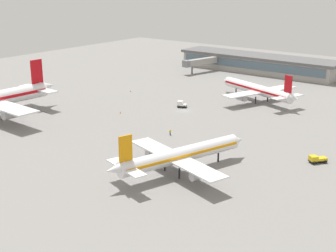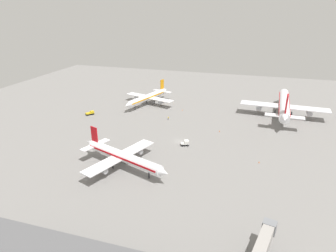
{
  "view_description": "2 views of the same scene",
  "coord_description": "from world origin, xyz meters",
  "px_view_note": "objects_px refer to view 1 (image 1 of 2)",
  "views": [
    {
      "loc": [
        -94.23,
        131.65,
        45.25
      ],
      "look_at": [
        -10.15,
        22.37,
        2.03
      ],
      "focal_mm": 52.28,
      "sensor_mm": 36.0,
      "label": 1
    },
    {
      "loc": [
        28.72,
        -111.51,
        53.97
      ],
      "look_at": [
        -6.88,
        6.2,
        3.93
      ],
      "focal_mm": 31.45,
      "sensor_mm": 36.0,
      "label": 2
    }
  ],
  "objects_px": {
    "airplane_distant": "(258,90)",
    "safety_cone_far_side": "(131,91)",
    "safety_cone_mid_apron": "(124,146)",
    "baggage_tug": "(181,104)",
    "pushback_tractor": "(317,159)",
    "ground_crew_worker": "(170,132)",
    "safety_cone_near_gate": "(120,113)",
    "airplane_taxiing": "(180,155)"
  },
  "relations": [
    {
      "from": "airplane_distant",
      "to": "safety_cone_far_side",
      "type": "height_order",
      "value": "airplane_distant"
    },
    {
      "from": "safety_cone_mid_apron",
      "to": "safety_cone_far_side",
      "type": "bearing_deg",
      "value": -49.67
    },
    {
      "from": "baggage_tug",
      "to": "safety_cone_far_side",
      "type": "relative_size",
      "value": 6.14
    },
    {
      "from": "pushback_tractor",
      "to": "ground_crew_worker",
      "type": "height_order",
      "value": "pushback_tractor"
    },
    {
      "from": "pushback_tractor",
      "to": "safety_cone_mid_apron",
      "type": "xyz_separation_m",
      "value": [
        45.63,
        21.05,
        -0.67
      ]
    },
    {
      "from": "ground_crew_worker",
      "to": "safety_cone_far_side",
      "type": "bearing_deg",
      "value": 178.98
    },
    {
      "from": "safety_cone_near_gate",
      "to": "pushback_tractor",
      "type": "bearing_deg",
      "value": 177.42
    },
    {
      "from": "baggage_tug",
      "to": "safety_cone_near_gate",
      "type": "xyz_separation_m",
      "value": [
        11.7,
        18.85,
        -0.86
      ]
    },
    {
      "from": "safety_cone_mid_apron",
      "to": "airplane_taxiing",
      "type": "bearing_deg",
      "value": 167.35
    },
    {
      "from": "baggage_tug",
      "to": "safety_cone_mid_apron",
      "type": "bearing_deg",
      "value": 83.68
    },
    {
      "from": "pushback_tractor",
      "to": "safety_cone_far_side",
      "type": "height_order",
      "value": "pushback_tractor"
    },
    {
      "from": "airplane_taxiing",
      "to": "baggage_tug",
      "type": "xyz_separation_m",
      "value": [
        34.47,
        -48.01,
        -3.24
      ]
    },
    {
      "from": "ground_crew_worker",
      "to": "safety_cone_near_gate",
      "type": "xyz_separation_m",
      "value": [
        27.36,
        -8.11,
        -0.55
      ]
    },
    {
      "from": "airplane_taxiing",
      "to": "airplane_distant",
      "type": "distance_m",
      "value": 74.06
    },
    {
      "from": "airplane_distant",
      "to": "baggage_tug",
      "type": "xyz_separation_m",
      "value": [
        17.28,
        24.03,
        -3.26
      ]
    },
    {
      "from": "airplane_taxiing",
      "to": "ground_crew_worker",
      "type": "bearing_deg",
      "value": 58.95
    },
    {
      "from": "airplane_taxiing",
      "to": "ground_crew_worker",
      "type": "xyz_separation_m",
      "value": [
        18.82,
        -21.05,
        -3.55
      ]
    },
    {
      "from": "ground_crew_worker",
      "to": "safety_cone_far_side",
      "type": "xyz_separation_m",
      "value": [
        45.4,
        -33.47,
        -0.55
      ]
    },
    {
      "from": "baggage_tug",
      "to": "safety_cone_far_side",
      "type": "bearing_deg",
      "value": -34.63
    },
    {
      "from": "airplane_distant",
      "to": "safety_cone_mid_apron",
      "type": "distance_m",
      "value": 67.38
    },
    {
      "from": "safety_cone_mid_apron",
      "to": "safety_cone_far_side",
      "type": "relative_size",
      "value": 1.0
    },
    {
      "from": "airplane_distant",
      "to": "ground_crew_worker",
      "type": "relative_size",
      "value": 23.1
    },
    {
      "from": "airplane_taxiing",
      "to": "safety_cone_mid_apron",
      "type": "bearing_deg",
      "value": 94.51
    },
    {
      "from": "ground_crew_worker",
      "to": "safety_cone_mid_apron",
      "type": "height_order",
      "value": "ground_crew_worker"
    },
    {
      "from": "airplane_distant",
      "to": "safety_cone_near_gate",
      "type": "bearing_deg",
      "value": 75.77
    },
    {
      "from": "airplane_distant",
      "to": "airplane_taxiing",
      "type": "bearing_deg",
      "value": 123.25
    },
    {
      "from": "airplane_taxiing",
      "to": "safety_cone_far_side",
      "type": "bearing_deg",
      "value": 66.82
    },
    {
      "from": "pushback_tractor",
      "to": "safety_cone_near_gate",
      "type": "height_order",
      "value": "pushback_tractor"
    },
    {
      "from": "safety_cone_near_gate",
      "to": "safety_cone_far_side",
      "type": "bearing_deg",
      "value": -54.57
    },
    {
      "from": "pushback_tractor",
      "to": "safety_cone_far_side",
      "type": "relative_size",
      "value": 7.72
    },
    {
      "from": "airplane_taxiing",
      "to": "baggage_tug",
      "type": "bearing_deg",
      "value": 52.83
    },
    {
      "from": "baggage_tug",
      "to": "ground_crew_worker",
      "type": "relative_size",
      "value": 2.2
    },
    {
      "from": "airplane_distant",
      "to": "safety_cone_near_gate",
      "type": "xyz_separation_m",
      "value": [
        28.98,
        42.88,
        -4.12
      ]
    },
    {
      "from": "ground_crew_worker",
      "to": "safety_cone_far_side",
      "type": "relative_size",
      "value": 2.78
    },
    {
      "from": "safety_cone_far_side",
      "to": "airplane_taxiing",
      "type": "bearing_deg",
      "value": 139.67
    },
    {
      "from": "airplane_taxiing",
      "to": "safety_cone_far_side",
      "type": "relative_size",
      "value": 64.7
    },
    {
      "from": "ground_crew_worker",
      "to": "baggage_tug",
      "type": "bearing_deg",
      "value": 155.52
    },
    {
      "from": "safety_cone_far_side",
      "to": "airplane_distant",
      "type": "bearing_deg",
      "value": -159.57
    },
    {
      "from": "safety_cone_mid_apron",
      "to": "safety_cone_near_gate",
      "type": "bearing_deg",
      "value": -45.2
    },
    {
      "from": "airplane_taxiing",
      "to": "airplane_distant",
      "type": "height_order",
      "value": "airplane_distant"
    },
    {
      "from": "ground_crew_worker",
      "to": "airplane_taxiing",
      "type": "bearing_deg",
      "value": -12.82
    },
    {
      "from": "safety_cone_near_gate",
      "to": "ground_crew_worker",
      "type": "bearing_deg",
      "value": 163.49
    }
  ]
}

